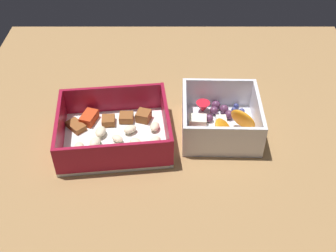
# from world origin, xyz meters

# --- Properties ---
(table_surface) EXTENTS (0.80, 0.80, 0.02)m
(table_surface) POSITION_xyz_m (0.00, 0.00, 0.01)
(table_surface) COLOR #9E7547
(table_surface) RESTS_ON ground
(pasta_container) EXTENTS (0.20, 0.18, 0.06)m
(pasta_container) POSITION_xyz_m (-0.11, -0.01, 0.04)
(pasta_container) COLOR white
(pasta_container) RESTS_ON table_surface
(fruit_bowl) EXTENTS (0.14, 0.14, 0.06)m
(fruit_bowl) POSITION_xyz_m (0.08, 0.01, 0.04)
(fruit_bowl) COLOR white
(fruit_bowl) RESTS_ON table_surface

